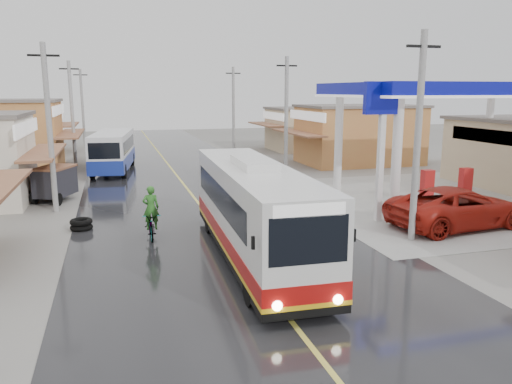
% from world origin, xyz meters
% --- Properties ---
extents(ground, '(120.00, 120.00, 0.00)m').
position_xyz_m(ground, '(0.00, 0.00, 0.00)').
color(ground, slate).
rests_on(ground, ground).
extents(road, '(12.00, 90.00, 0.02)m').
position_xyz_m(road, '(0.00, 15.00, 0.01)').
color(road, black).
rests_on(road, ground).
extents(centre_line, '(0.15, 90.00, 0.01)m').
position_xyz_m(centre_line, '(0.00, 15.00, 0.02)').
color(centre_line, '#D8CC4C').
rests_on(centre_line, road).
extents(shopfronts_right, '(11.00, 44.00, 4.80)m').
position_xyz_m(shopfronts_right, '(15.00, 12.00, 0.00)').
color(shopfronts_right, silver).
rests_on(shopfronts_right, ground).
extents(utility_poles_left, '(1.60, 50.00, 8.00)m').
position_xyz_m(utility_poles_left, '(-7.00, 16.00, 0.00)').
color(utility_poles_left, gray).
rests_on(utility_poles_left, ground).
extents(utility_poles_right, '(1.60, 36.00, 8.00)m').
position_xyz_m(utility_poles_right, '(7.00, 15.00, 0.00)').
color(utility_poles_right, gray).
rests_on(utility_poles_right, ground).
extents(coach_bus, '(2.91, 11.36, 3.52)m').
position_xyz_m(coach_bus, '(0.44, -0.24, 1.70)').
color(coach_bus, silver).
rests_on(coach_bus, road).
extents(second_bus, '(3.42, 8.85, 2.86)m').
position_xyz_m(second_bus, '(-4.17, 20.94, 1.54)').
color(second_bus, silver).
rests_on(second_bus, road).
extents(jeepney, '(6.60, 3.61, 1.75)m').
position_xyz_m(jeepney, '(10.02, 1.19, 0.88)').
color(jeepney, '#A51A10').
rests_on(jeepney, ground).
extents(cyclist, '(0.73, 2.02, 2.17)m').
position_xyz_m(cyclist, '(-2.85, 3.15, 0.71)').
color(cyclist, black).
rests_on(cyclist, ground).
extents(tricycle_near, '(2.38, 2.87, 1.88)m').
position_xyz_m(tricycle_near, '(-7.24, 11.47, 1.08)').
color(tricycle_near, '#26262D').
rests_on(tricycle_near, ground).
extents(tricycle_far, '(1.72, 2.23, 1.52)m').
position_xyz_m(tricycle_far, '(-7.58, 13.59, 0.87)').
color(tricycle_far, '#26262D').
rests_on(tricycle_far, ground).
extents(tyre_stack, '(0.94, 0.94, 0.48)m').
position_xyz_m(tyre_stack, '(-5.63, 5.19, 0.24)').
color(tyre_stack, black).
rests_on(tyre_stack, ground).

